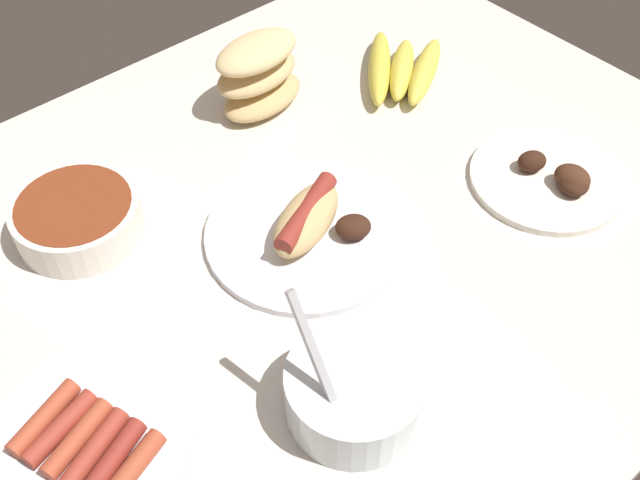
# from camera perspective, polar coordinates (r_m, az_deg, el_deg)

# --- Properties ---
(ground_plane) EXTENTS (1.20, 0.90, 0.03)m
(ground_plane) POSITION_cam_1_polar(r_m,az_deg,el_deg) (0.94, -1.58, -0.41)
(ground_plane) COLOR silver
(plate_hotdog_assembled) EXTENTS (0.25, 0.25, 0.06)m
(plate_hotdog_assembled) POSITION_cam_1_polar(r_m,az_deg,el_deg) (0.92, -0.87, 0.96)
(plate_hotdog_assembled) COLOR white
(plate_hotdog_assembled) RESTS_ON ground_plane
(plate_grilled_meat) EXTENTS (0.20, 0.20, 0.04)m
(plate_grilled_meat) POSITION_cam_1_polar(r_m,az_deg,el_deg) (1.04, 17.02, 4.50)
(plate_grilled_meat) COLOR white
(plate_grilled_meat) RESTS_ON ground_plane
(bowl_coleslaw) EXTENTS (0.14, 0.14, 0.16)m
(bowl_coleslaw) POSITION_cam_1_polar(r_m,az_deg,el_deg) (0.76, 2.61, -11.27)
(bowl_coleslaw) COLOR silver
(bowl_coleslaw) RESTS_ON ground_plane
(bowl_chili) EXTENTS (0.16, 0.16, 0.05)m
(bowl_chili) POSITION_cam_1_polar(r_m,az_deg,el_deg) (0.97, -17.87, 1.68)
(bowl_chili) COLOR white
(bowl_chili) RESTS_ON ground_plane
(plate_sausages) EXTENTS (0.20, 0.20, 0.03)m
(plate_sausages) POSITION_cam_1_polar(r_m,az_deg,el_deg) (0.79, -17.09, -14.82)
(plate_sausages) COLOR white
(plate_sausages) RESTS_ON ground_plane
(banana_bunch) EXTENTS (0.20, 0.19, 0.04)m
(banana_bunch) POSITION_cam_1_polar(r_m,az_deg,el_deg) (1.17, 6.15, 12.69)
(banana_bunch) COLOR gold
(banana_bunch) RESTS_ON ground_plane
(bread_stack) EXTENTS (0.14, 0.10, 0.11)m
(bread_stack) POSITION_cam_1_polar(r_m,az_deg,el_deg) (1.10, -4.66, 12.36)
(bread_stack) COLOR tan
(bread_stack) RESTS_ON ground_plane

